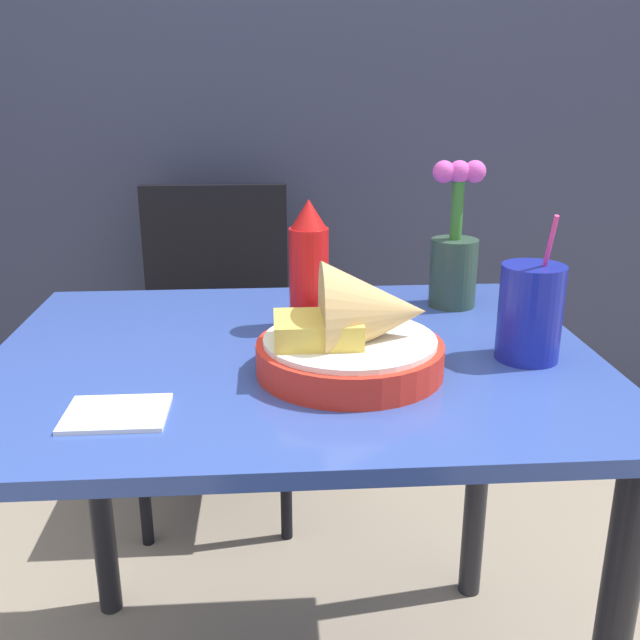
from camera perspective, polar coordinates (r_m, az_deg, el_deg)
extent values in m
cube|color=#2D334C|center=(2.16, -3.39, 22.75)|extent=(7.00, 0.06, 2.60)
cube|color=#334C9E|center=(1.13, -2.06, -3.06)|extent=(0.95, 0.74, 0.02)
cylinder|color=black|center=(1.62, -17.46, -11.39)|extent=(0.05, 0.05, 0.71)
cylinder|color=black|center=(1.64, 12.61, -10.62)|extent=(0.05, 0.05, 0.71)
cylinder|color=black|center=(1.88, -14.04, -11.45)|extent=(0.03, 0.03, 0.44)
cylinder|color=black|center=(1.85, -2.76, -11.39)|extent=(0.03, 0.03, 0.44)
cylinder|color=black|center=(2.19, -12.51, -6.79)|extent=(0.03, 0.03, 0.44)
cylinder|color=black|center=(2.17, -2.99, -6.66)|extent=(0.03, 0.03, 0.44)
cube|color=black|center=(1.92, -8.39, -2.84)|extent=(0.40, 0.40, 0.02)
cube|color=black|center=(2.03, -8.31, 4.82)|extent=(0.40, 0.03, 0.42)
cylinder|color=red|center=(1.04, 2.39, -2.99)|extent=(0.27, 0.27, 0.05)
cylinder|color=white|center=(1.03, 2.41, -1.61)|extent=(0.25, 0.25, 0.01)
cone|color=tan|center=(1.02, 4.34, 0.61)|extent=(0.15, 0.15, 0.15)
cube|color=#E5C14C|center=(1.01, -0.20, -0.98)|extent=(0.12, 0.10, 0.04)
cylinder|color=red|center=(1.21, -0.89, 3.31)|extent=(0.07, 0.07, 0.17)
cone|color=red|center=(1.19, -0.92, 8.50)|extent=(0.06, 0.06, 0.05)
cylinder|color=#192399|center=(1.12, 16.45, 0.56)|extent=(0.10, 0.10, 0.15)
cylinder|color=black|center=(1.12, 16.40, -0.01)|extent=(0.09, 0.09, 0.12)
cylinder|color=#EA3884|center=(1.11, 17.46, 3.84)|extent=(0.01, 0.06, 0.17)
cylinder|color=#2D4738|center=(1.37, 10.61, 3.74)|extent=(0.09, 0.09, 0.13)
cylinder|color=#33722D|center=(1.34, 10.91, 8.78)|extent=(0.02, 0.02, 0.12)
sphere|color=#D14CB2|center=(1.33, 11.09, 11.57)|extent=(0.04, 0.04, 0.04)
sphere|color=#D14CB2|center=(1.32, 9.88, 11.60)|extent=(0.04, 0.04, 0.04)
sphere|color=#D14CB2|center=(1.34, 12.28, 11.53)|extent=(0.04, 0.04, 0.04)
cube|color=white|center=(0.95, -15.97, -7.19)|extent=(0.13, 0.10, 0.01)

